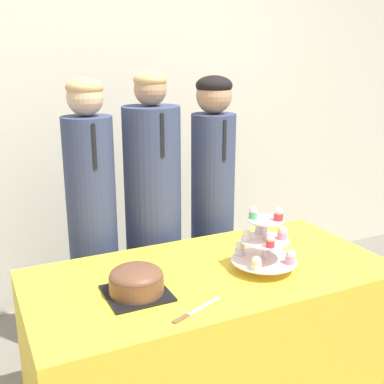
% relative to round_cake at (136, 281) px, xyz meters
% --- Properties ---
extents(wall_back, '(9.00, 0.06, 2.70)m').
position_rel_round_cake_xyz_m(wall_back, '(0.37, 1.48, 0.55)').
color(wall_back, beige).
rests_on(wall_back, ground_plane).
extents(table, '(1.61, 0.79, 0.74)m').
position_rel_round_cake_xyz_m(table, '(0.37, 0.06, -0.43)').
color(table, yellow).
rests_on(table, ground_plane).
extents(round_cake, '(0.25, 0.25, 0.12)m').
position_rel_round_cake_xyz_m(round_cake, '(0.00, 0.00, 0.00)').
color(round_cake, black).
rests_on(round_cake, table).
extents(cake_knife, '(0.24, 0.11, 0.01)m').
position_rel_round_cake_xyz_m(cake_knife, '(0.12, -0.23, -0.06)').
color(cake_knife, silver).
rests_on(cake_knife, table).
extents(cupcake_stand, '(0.29, 0.29, 0.30)m').
position_rel_round_cake_xyz_m(cupcake_stand, '(0.59, -0.02, 0.06)').
color(cupcake_stand, silver).
rests_on(cupcake_stand, table).
extents(student_0, '(0.26, 0.26, 1.57)m').
position_rel_round_cake_xyz_m(student_0, '(0.00, 0.70, -0.04)').
color(student_0, '#384266').
rests_on(student_0, ground_plane).
extents(student_1, '(0.31, 0.31, 1.59)m').
position_rel_round_cake_xyz_m(student_1, '(0.34, 0.70, -0.05)').
color(student_1, '#384266').
rests_on(student_1, ground_plane).
extents(student_2, '(0.25, 0.26, 1.56)m').
position_rel_round_cake_xyz_m(student_2, '(0.72, 0.70, -0.03)').
color(student_2, '#384266').
rests_on(student_2, ground_plane).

